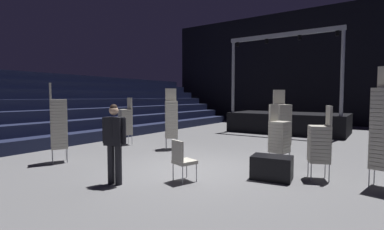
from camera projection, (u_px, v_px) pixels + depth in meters
The scene contains 14 objects.
ground_plane at pixel (190, 170), 7.63m from camera, with size 22.00×30.00×0.10m, color slate.
arena_end_wall at pixel (312, 67), 19.79m from camera, with size 22.00×0.30×8.00m, color black.
bleacher_bank_left at pixel (51, 104), 13.02m from camera, with size 5.25×24.00×3.15m.
stage_riser at pixel (288, 121), 15.31m from camera, with size 5.83×3.02×5.05m.
man_with_tie at pixel (114, 139), 6.17m from camera, with size 0.57×0.34×1.75m.
chair_stack_front_left at pixel (126, 121), 11.33m from camera, with size 0.57×0.57×1.88m.
chair_stack_front_right at pixel (320, 143), 6.57m from camera, with size 0.57×0.57×1.71m.
chair_stack_mid_left at pixel (279, 136), 7.74m from camera, with size 0.52×0.52×1.71m.
chair_stack_mid_right at pixel (171, 119), 10.43m from camera, with size 0.62×0.62×2.22m.
chair_stack_mid_centre at pixel (384, 127), 5.92m from camera, with size 0.53×0.53×2.56m.
chair_stack_rear_left at pixel (282, 123), 9.04m from camera, with size 0.62×0.62×2.14m.
chair_stack_rear_right at pixel (58, 123), 8.29m from camera, with size 0.60×0.60×2.31m.
equipment_road_case at pixel (272, 168), 6.62m from camera, with size 0.90×0.60×0.54m, color black.
loose_chair_near_man at pixel (182, 158), 6.41m from camera, with size 0.56×0.56×0.95m.
Camera 1 is at (4.24, -6.21, 1.91)m, focal length 26.71 mm.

